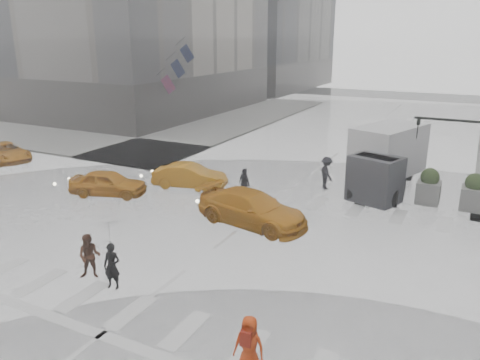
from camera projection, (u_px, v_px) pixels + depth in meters
The scene contains 16 objects.
ground at pixel (225, 240), 19.49m from camera, with size 120.00×120.00×0.00m, color black.
sidewalk_nw at pixel (131, 128), 42.85m from camera, with size 35.00×35.00×0.15m, color slate.
road_markings at pixel (225, 240), 19.49m from camera, with size 18.00×48.00×0.01m, color silver, non-canonical shape.
planter_west at pixel (429, 187), 23.11m from camera, with size 1.10×1.10×1.80m.
planter_mid at pixel (473, 193), 22.24m from camera, with size 1.10×1.10×1.80m.
flag_cluster at pixel (175, 66), 40.13m from camera, with size 2.87×3.06×4.69m.
pedestrian_black at pixel (110, 243), 15.30m from camera, with size 1.16×1.17×2.43m.
pedestrian_brown at pixel (90, 256), 16.22m from camera, with size 0.79×0.62×1.63m, color #4B291A.
pedestrian_orange at pixel (249, 346), 11.52m from camera, with size 0.85×0.60×1.62m.
pedestrian_far_a at pixel (245, 184), 24.20m from camera, with size 0.96×0.58×1.63m, color black.
pedestrian_far_b at pixel (326, 173), 25.78m from camera, with size 1.17×0.65×1.81m, color black.
taxi_front at pixel (108, 183), 24.72m from camera, with size 1.61×4.01×1.37m, color orange.
taxi_mid at pixel (190, 176), 25.99m from camera, with size 1.42×4.08×1.34m, color orange.
taxi_rear at pixel (252, 209), 20.84m from camera, with size 2.14×4.65×1.53m, color orange.
taxi_far at pixel (6, 152), 31.49m from camera, with size 2.10×4.03×1.26m, color orange.
box_truck at pixel (385, 158), 25.27m from camera, with size 2.42×6.46×3.43m.
Camera 1 is at (8.72, -15.63, 8.13)m, focal length 35.00 mm.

